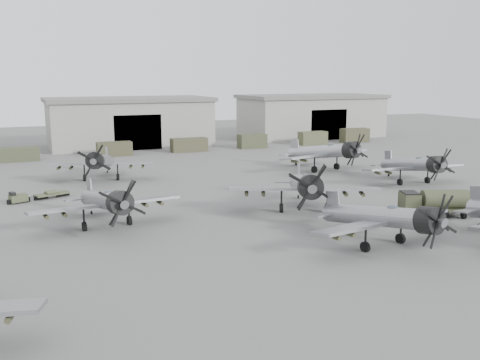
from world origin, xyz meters
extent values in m
plane|color=#545451|center=(0.00, 0.00, 0.00)|extent=(220.00, 220.00, 0.00)
cube|color=gray|center=(0.00, 62.00, 4.00)|extent=(28.00, 14.00, 8.00)
cube|color=slate|center=(0.00, 62.00, 8.35)|extent=(29.00, 14.80, 0.70)
cube|color=black|center=(0.00, 55.20, 3.00)|extent=(8.12, 0.40, 6.00)
cube|color=gray|center=(38.00, 62.00, 4.00)|extent=(28.00, 14.00, 8.00)
cube|color=slate|center=(38.00, 62.00, 8.35)|extent=(29.00, 14.80, 0.70)
cube|color=black|center=(38.00, 55.20, 3.00)|extent=(8.12, 0.40, 6.00)
cube|color=#3C422B|center=(-19.19, 50.00, 1.02)|extent=(6.02, 2.20, 2.04)
cube|color=#3D3C28|center=(-4.99, 50.00, 1.10)|extent=(5.40, 2.20, 2.20)
cube|color=#3F3E29|center=(7.41, 50.00, 1.13)|extent=(6.04, 2.20, 2.25)
cube|color=#3B3F29|center=(19.04, 50.00, 1.22)|extent=(4.96, 2.20, 2.44)
cube|color=#494B31|center=(31.34, 50.00, 1.20)|extent=(5.24, 2.20, 2.40)
cube|color=#3D3D28|center=(40.61, 50.00, 1.32)|extent=(5.47, 2.20, 2.64)
cylinder|color=gray|center=(4.59, -3.92, 2.18)|extent=(3.29, 10.56, 3.08)
cylinder|color=black|center=(5.40, -8.49, 2.91)|extent=(2.12, 1.86, 2.05)
cube|color=gray|center=(4.69, -4.51, 1.92)|extent=(12.53, 4.30, 0.55)
cube|color=gray|center=(3.78, 0.64, 2.33)|extent=(0.40, 1.64, 1.97)
ellipsoid|color=#3F4C54|center=(4.86, -5.48, 3.07)|extent=(0.79, 1.27, 0.55)
cylinder|color=black|center=(2.88, -5.03, 0.35)|extent=(0.41, 0.83, 0.79)
cylinder|color=black|center=(6.57, -4.37, 0.35)|extent=(0.41, 0.83, 0.79)
cylinder|color=black|center=(3.83, 0.35, 0.15)|extent=(0.17, 0.33, 0.32)
cube|color=gray|center=(15.39, -3.25, 2.49)|extent=(0.27, 1.76, 2.10)
cylinder|color=black|center=(15.41, -3.56, 0.16)|extent=(0.15, 0.35, 0.34)
cylinder|color=gray|center=(-13.13, 9.33, 2.19)|extent=(2.65, 10.62, 3.10)
cylinder|color=black|center=(-12.61, 4.70, 2.92)|extent=(2.05, 1.77, 2.06)
cube|color=gray|center=(-13.06, 8.74, 1.93)|extent=(12.56, 3.55, 0.56)
cube|color=gray|center=(-13.64, 13.96, 2.34)|extent=(0.30, 1.65, 1.98)
ellipsoid|color=#3F4C54|center=(-12.95, 7.76, 3.08)|extent=(0.72, 1.25, 0.56)
cylinder|color=black|center=(-14.91, 8.33, 0.35)|extent=(0.36, 0.82, 0.79)
cylinder|color=black|center=(-11.17, 8.75, 0.35)|extent=(0.36, 0.82, 0.79)
cylinder|color=black|center=(-13.61, 13.67, 0.15)|extent=(0.15, 0.33, 0.32)
cylinder|color=gray|center=(4.93, 7.42, 2.45)|extent=(6.29, 11.45, 3.47)
cylinder|color=black|center=(2.82, 2.64, 3.28)|extent=(2.64, 2.46, 2.31)
cube|color=gray|center=(4.66, 6.81, 2.17)|extent=(13.69, 7.86, 0.62)
cube|color=gray|center=(7.05, 12.19, 2.62)|extent=(0.87, 1.74, 2.22)
ellipsoid|color=#3F4C54|center=(4.21, 5.79, 3.45)|extent=(1.15, 1.49, 0.62)
cylinder|color=black|center=(2.64, 7.46, 0.39)|extent=(0.64, 0.94, 0.89)
cylinder|color=black|center=(6.50, 5.75, 0.39)|extent=(0.64, 0.94, 0.89)
cylinder|color=black|center=(6.91, 11.89, 0.17)|extent=(0.27, 0.38, 0.36)
cylinder|color=gray|center=(23.07, 13.91, 2.18)|extent=(2.44, 10.59, 3.09)
cylinder|color=black|center=(22.64, 9.28, 2.92)|extent=(2.02, 1.73, 2.06)
cube|color=gray|center=(23.01, 13.32, 1.93)|extent=(12.52, 3.31, 0.56)
cube|color=gray|center=(23.49, 18.54, 2.34)|extent=(0.27, 1.65, 1.98)
ellipsoid|color=#3F4C54|center=(22.92, 12.33, 3.08)|extent=(0.70, 1.24, 0.55)
cylinder|color=black|center=(21.12, 13.29, 0.35)|extent=(0.35, 0.81, 0.79)
cylinder|color=black|center=(24.87, 12.95, 0.35)|extent=(0.35, 0.81, 0.79)
cylinder|color=black|center=(23.47, 18.24, 0.15)|extent=(0.15, 0.33, 0.32)
cylinder|color=gray|center=(-9.97, 30.52, 2.28)|extent=(4.69, 10.94, 3.23)
cylinder|color=black|center=(-11.39, 25.87, 3.05)|extent=(2.36, 2.14, 2.15)
cube|color=gray|center=(-10.15, 29.92, 2.02)|extent=(13.03, 5.96, 0.58)
cube|color=gray|center=(-8.55, 35.17, 2.44)|extent=(0.62, 1.68, 2.07)
ellipsoid|color=#3F4C54|center=(-10.45, 28.93, 3.21)|extent=(0.96, 1.37, 0.58)
cylinder|color=black|center=(-12.09, 30.30, 0.36)|extent=(0.52, 0.88, 0.83)
cylinder|color=black|center=(-8.33, 29.15, 0.36)|extent=(0.52, 0.88, 0.83)
cylinder|color=black|center=(-8.64, 34.87, 0.16)|extent=(0.22, 0.35, 0.33)
cylinder|color=#9A9DA2|center=(18.13, 25.68, 2.46)|extent=(4.40, 11.88, 3.48)
cylinder|color=black|center=(19.36, 20.59, 3.29)|extent=(2.47, 2.21, 2.32)
cube|color=#9A9DA2|center=(18.29, 25.03, 2.17)|extent=(14.11, 5.67, 0.63)
cube|color=#9A9DA2|center=(16.90, 30.77, 2.63)|extent=(0.57, 1.83, 2.22)
ellipsoid|color=#3F4C54|center=(18.55, 23.95, 3.46)|extent=(0.96, 1.46, 0.62)
cylinder|color=black|center=(16.29, 24.32, 0.39)|extent=(0.51, 0.94, 0.89)
cylinder|color=black|center=(20.40, 25.31, 0.39)|extent=(0.51, 0.94, 0.89)
cylinder|color=black|center=(16.98, 30.44, 0.17)|extent=(0.21, 0.38, 0.36)
cube|color=#3A3E29|center=(14.70, 0.75, 0.67)|extent=(6.55, 4.12, 0.22)
cube|color=#3A3E29|center=(12.46, 1.60, 1.38)|extent=(2.06, 2.42, 1.51)
cylinder|color=#3A3E29|center=(15.45, 0.47, 1.56)|extent=(4.43, 3.03, 1.69)
cube|color=black|center=(12.46, 1.60, 2.18)|extent=(1.88, 2.14, 0.13)
cylinder|color=black|center=(12.18, 0.61, 0.40)|extent=(0.53, 0.84, 0.80)
cylinder|color=black|center=(17.07, 0.96, 0.40)|extent=(0.53, 0.84, 0.80)
cube|color=#434930|center=(-19.65, 21.02, 0.50)|extent=(1.86, 1.48, 0.72)
cube|color=black|center=(-20.16, 20.84, 0.95)|extent=(0.70, 0.92, 0.45)
cylinder|color=black|center=(-19.65, 21.02, 0.23)|extent=(1.19, 0.84, 0.51)
cylinder|color=black|center=(-18.55, 21.41, 0.41)|extent=(1.04, 0.43, 0.07)
cube|color=#434930|center=(-16.42, 22.17, 0.41)|extent=(3.66, 2.34, 0.16)
cylinder|color=black|center=(-16.42, 22.17, 0.18)|extent=(1.41, 0.83, 0.40)
cylinder|color=#434930|center=(-16.42, 22.17, 0.59)|extent=(1.29, 0.70, 0.29)
camera|label=1|loc=(-19.76, -35.13, 12.30)|focal=40.00mm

